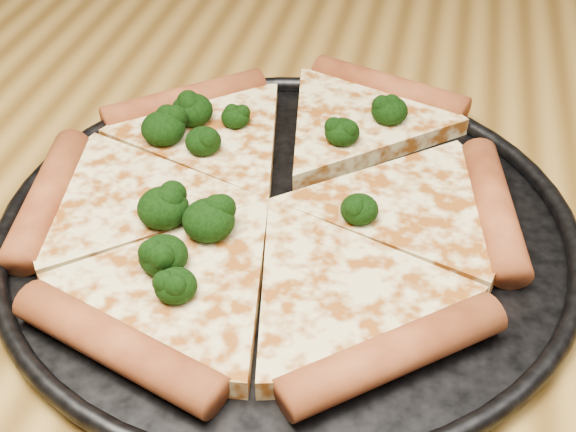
# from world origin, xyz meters

# --- Properties ---
(dining_table) EXTENTS (1.20, 0.90, 0.75)m
(dining_table) POSITION_xyz_m (0.00, 0.00, 0.66)
(dining_table) COLOR olive
(dining_table) RESTS_ON ground
(pizza_pan) EXTENTS (0.39, 0.39, 0.02)m
(pizza_pan) POSITION_xyz_m (0.03, -0.01, 0.76)
(pizza_pan) COLOR black
(pizza_pan) RESTS_ON dining_table
(pizza) EXTENTS (0.35, 0.39, 0.03)m
(pizza) POSITION_xyz_m (0.02, 0.00, 0.77)
(pizza) COLOR #FFE89C
(pizza) RESTS_ON pizza_pan
(broccoli_florets) EXTENTS (0.20, 0.25, 0.03)m
(broccoli_florets) POSITION_xyz_m (-0.02, 0.01, 0.78)
(broccoli_florets) COLOR black
(broccoli_florets) RESTS_ON pizza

